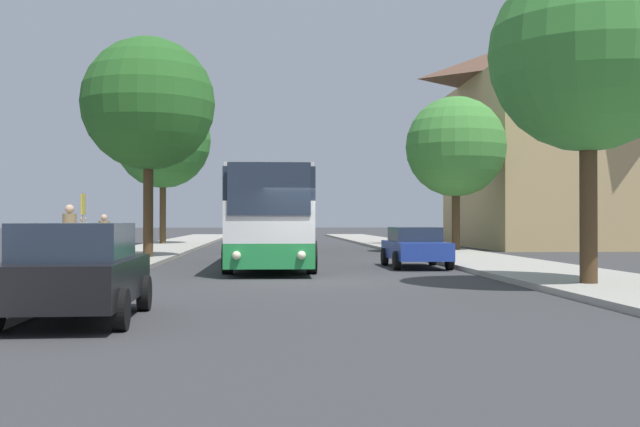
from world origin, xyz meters
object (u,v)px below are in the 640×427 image
object	(u,v)px
bus_middle	(267,218)
tree_left_far	(163,141)
pedestrian_walking_back	(104,239)
tree_right_mid	(588,54)
tree_left_near	(148,104)
pedestrian_waiting_near	(69,239)
tree_right_near	(456,147)
parked_car_right_near	(415,246)
bus_front	(271,217)
pedestrian_waiting_far	(83,239)
bus_stop_sign	(83,222)
parked_car_left_curb	(76,271)

from	to	relation	value
bus_middle	tree_left_far	bearing A→B (deg)	128.61
pedestrian_walking_back	tree_right_mid	bearing A→B (deg)	-112.16
tree_left_far	tree_left_near	bearing A→B (deg)	-83.98
pedestrian_waiting_near	tree_right_near	world-z (taller)	tree_right_near
parked_car_right_near	tree_right_near	xyz separation A→B (m)	(4.31, 11.38, 4.55)
bus_front	pedestrian_walking_back	world-z (taller)	bus_front
parked_car_right_near	pedestrian_waiting_near	size ratio (longest dim) A/B	2.17
pedestrian_walking_back	pedestrian_waiting_far	bearing A→B (deg)	42.08
tree_right_mid	tree_left_far	bearing A→B (deg)	114.35
tree_left_far	bus_middle	bearing A→B (deg)	-51.54
pedestrian_walking_back	tree_left_near	size ratio (longest dim) A/B	0.19
pedestrian_waiting_far	pedestrian_walking_back	size ratio (longest dim) A/B	0.97
bus_front	tree_left_far	bearing A→B (deg)	107.40
tree_left_near	bus_stop_sign	bearing A→B (deg)	-94.22
bus_front	tree_right_near	xyz separation A→B (m)	(9.24, 11.00, 3.55)
parked_car_right_near	pedestrian_walking_back	xyz separation A→B (m)	(-10.40, -0.17, 0.26)
pedestrian_waiting_far	tree_right_mid	distance (m)	17.72
pedestrian_waiting_near	tree_right_near	distance (m)	22.25
tree_left_far	tree_right_mid	xyz separation A→B (m)	(14.10, -31.14, -1.20)
parked_car_right_near	tree_right_mid	xyz separation A→B (m)	(2.42, -8.32, 4.75)
pedestrian_waiting_near	parked_car_right_near	bearing A→B (deg)	-127.55
bus_stop_sign	pedestrian_waiting_near	world-z (taller)	bus_stop_sign
bus_middle	parked_car_right_near	size ratio (longest dim) A/B	2.53
parked_car_right_near	bus_stop_sign	bearing A→B (deg)	15.41
bus_middle	tree_left_near	distance (m)	11.35
bus_middle	tree_right_near	xyz separation A→B (m)	(9.37, -3.12, 3.53)
bus_middle	pedestrian_waiting_near	xyz separation A→B (m)	(-5.24, -19.37, -0.63)
parked_car_right_near	bus_front	bearing A→B (deg)	-4.26
bus_middle	parked_car_left_curb	world-z (taller)	bus_middle
pedestrian_walking_back	tree_right_mid	xyz separation A→B (m)	(12.82, -8.15, 4.49)
tree_right_mid	parked_car_left_curb	bearing A→B (deg)	-155.86
tree_right_near	parked_car_left_curb	bearing A→B (deg)	-116.93
bus_middle	tree_right_near	world-z (taller)	tree_right_near
bus_front	pedestrian_waiting_near	distance (m)	7.54
bus_front	pedestrian_waiting_near	size ratio (longest dim) A/B	5.67
bus_middle	tree_left_near	xyz separation A→B (m)	(-4.76, -9.24, 4.56)
tree_left_near	bus_middle	bearing A→B (deg)	62.72
tree_left_far	tree_right_near	bearing A→B (deg)	-35.59
bus_stop_sign	parked_car_left_curb	bearing A→B (deg)	-77.02
tree_right_mid	tree_right_near	bearing A→B (deg)	84.51
bus_front	tree_left_far	xyz separation A→B (m)	(-6.75, 22.45, 4.96)
tree_left_far	tree_right_near	distance (m)	19.71
pedestrian_waiting_near	tree_right_near	size ratio (longest dim) A/B	0.25
bus_front	tree_right_mid	xyz separation A→B (m)	(7.35, -8.69, 3.76)
bus_middle	bus_stop_sign	xyz separation A→B (m)	(-5.36, -17.35, -0.17)
tree_right_mid	pedestrian_waiting_near	bearing A→B (deg)	164.86
parked_car_left_curb	tree_left_near	xyz separation A→B (m)	(-1.75, 18.27, 5.50)
bus_front	parked_car_left_curb	xyz separation A→B (m)	(-3.15, -13.40, -0.92)
parked_car_left_curb	pedestrian_walking_back	bearing A→B (deg)	98.81
pedestrian_waiting_near	tree_right_mid	xyz separation A→B (m)	(12.72, -3.44, 4.37)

